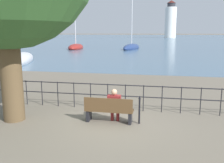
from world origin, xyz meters
TOP-DOWN VIEW (x-y plane):
  - ground_plane at (0.00, 0.00)m, footprint 1000.00×1000.00m
  - harbor_water at (0.00, 160.05)m, footprint 600.00×300.00m
  - park_bench at (0.00, -0.06)m, footprint 1.68×0.45m
  - seated_person_left at (0.18, 0.01)m, footprint 0.45×0.35m
  - promenade_railing at (0.00, 1.43)m, footprint 10.80×0.04m
  - closed_umbrella at (1.04, 0.02)m, footprint 0.09×0.09m
  - sailboat_0 at (-3.67, 37.61)m, footprint 3.30×7.59m
  - sailboat_1 at (-13.93, 36.42)m, footprint 3.08×6.76m
  - sailboat_2 at (-12.43, 15.08)m, footprint 4.64×8.51m
  - harbor_lighthouse at (6.09, 133.96)m, footprint 6.02×6.02m

SIDE VIEW (x-z plane):
  - ground_plane at x=0.00m, z-range 0.00..0.00m
  - harbor_water at x=0.00m, z-range 0.00..0.01m
  - sailboat_1 at x=-13.93m, z-range -4.25..4.87m
  - sailboat_0 at x=-3.67m, z-range -5.08..5.77m
  - sailboat_2 at x=-12.43m, z-range -5.87..6.57m
  - park_bench at x=0.00m, z-range -0.02..0.88m
  - closed_umbrella at x=1.04m, z-range 0.06..1.05m
  - seated_person_left at x=0.18m, z-range 0.06..1.25m
  - promenade_railing at x=0.00m, z-range 0.17..1.22m
  - harbor_lighthouse at x=6.09m, z-range -0.69..19.12m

